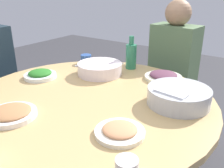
# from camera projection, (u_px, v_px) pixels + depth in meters

# --- Properties ---
(round_dining_table) EXTENTS (1.28, 1.28, 0.76)m
(round_dining_table) POSITION_uv_depth(u_px,v_px,m) (90.00, 121.00, 1.33)
(round_dining_table) COLOR #99999E
(round_dining_table) RESTS_ON ground
(rice_bowl) EXTENTS (0.30, 0.30, 0.09)m
(rice_bowl) POSITION_uv_depth(u_px,v_px,m) (179.00, 96.00, 1.19)
(rice_bowl) COLOR #B2B5BA
(rice_bowl) RESTS_ON round_dining_table
(soup_bowl) EXTENTS (0.28, 0.28, 0.07)m
(soup_bowl) POSITION_uv_depth(u_px,v_px,m) (100.00, 69.00, 1.58)
(soup_bowl) COLOR white
(soup_bowl) RESTS_ON round_dining_table
(dish_tofu_braise) EXTENTS (0.22, 0.22, 0.04)m
(dish_tofu_braise) POSITION_uv_depth(u_px,v_px,m) (11.00, 113.00, 1.08)
(dish_tofu_braise) COLOR white
(dish_tofu_braise) RESTS_ON round_dining_table
(dish_shrimp) EXTENTS (0.20, 0.20, 0.04)m
(dish_shrimp) POSITION_uv_depth(u_px,v_px,m) (120.00, 131.00, 0.96)
(dish_shrimp) COLOR #EDE4CD
(dish_shrimp) RESTS_ON round_dining_table
(dish_greens) EXTENTS (0.20, 0.20, 0.05)m
(dish_greens) POSITION_uv_depth(u_px,v_px,m) (40.00, 75.00, 1.53)
(dish_greens) COLOR white
(dish_greens) RESTS_ON round_dining_table
(dish_eggplant) EXTENTS (0.23, 0.23, 0.05)m
(dish_eggplant) POSITION_uv_depth(u_px,v_px,m) (163.00, 76.00, 1.51)
(dish_eggplant) COLOR #E8E9C9
(dish_eggplant) RESTS_ON round_dining_table
(green_bottle) EXTENTS (0.07, 0.07, 0.22)m
(green_bottle) POSITION_uv_depth(u_px,v_px,m) (131.00, 56.00, 1.68)
(green_bottle) COLOR #2A7751
(green_bottle) RESTS_ON round_dining_table
(tea_cup_far) EXTENTS (0.07, 0.07, 0.06)m
(tea_cup_far) POSITION_uv_depth(u_px,v_px,m) (127.00, 167.00, 0.75)
(tea_cup_far) COLOR silver
(tea_cup_far) RESTS_ON round_dining_table
(tea_cup_side) EXTENTS (0.08, 0.08, 0.06)m
(tea_cup_side) POSITION_uv_depth(u_px,v_px,m) (86.00, 59.00, 1.80)
(tea_cup_side) COLOR #2B5097
(tea_cup_side) RESTS_ON round_dining_table
(stool_for_diner_left) EXTENTS (0.35, 0.35, 0.44)m
(stool_for_diner_left) POSITION_uv_depth(u_px,v_px,m) (0.00, 128.00, 2.00)
(stool_for_diner_left) COLOR brown
(stool_for_diner_left) RESTS_ON ground
(stool_for_diner_right) EXTENTS (0.38, 0.38, 0.44)m
(stool_for_diner_right) POSITION_uv_depth(u_px,v_px,m) (168.00, 120.00, 2.12)
(stool_for_diner_right) COLOR brown
(stool_for_diner_right) RESTS_ON ground
(diner_right) EXTENTS (0.36, 0.37, 0.76)m
(diner_right) POSITION_uv_depth(u_px,v_px,m) (174.00, 59.00, 1.91)
(diner_right) COLOR #2D333D
(diner_right) RESTS_ON stool_for_diner_right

